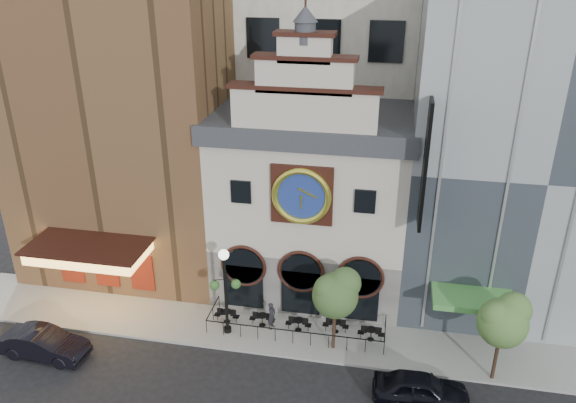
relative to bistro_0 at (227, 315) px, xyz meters
The scene contains 17 objects.
ground 5.11m from the bistro_0, 29.60° to the right, with size 120.00×120.00×0.00m, color black.
sidewalk 4.45m from the bistro_0, ahead, with size 44.00×5.00×0.15m, color gray.
clock_building 9.20m from the bistro_0, 50.30° to the left, with size 12.60×8.78×18.65m.
theater_building 16.52m from the bistro_0, 139.05° to the left, with size 14.00×15.60×25.00m.
retail_building 21.21m from the bistro_0, 23.26° to the left, with size 14.00×14.40×20.00m.
cafe_railing 4.41m from the bistro_0, ahead, with size 10.60×2.60×0.90m, color black, non-canonical shape.
bistro_0 is the anchor object (origin of this frame).
bistro_1 2.25m from the bistro_0, ahead, with size 1.58×0.68×0.90m.
bistro_2 4.52m from the bistro_0, ahead, with size 1.58×0.68×0.90m.
bistro_3 6.77m from the bistro_0, ahead, with size 1.58×0.68×0.90m.
bistro_4 8.91m from the bistro_0, ahead, with size 1.58×0.68×0.90m.
car_right 12.52m from the bistro_0, 21.01° to the right, with size 1.98×4.91×1.67m, color black.
car_left 10.57m from the bistro_0, 152.65° to the right, with size 1.78×5.10×1.68m, color black.
pedestrian 2.91m from the bistro_0, ahead, with size 0.65×0.42×1.77m, color black.
lamppost 3.21m from the bistro_0, 71.10° to the right, with size 1.77×0.94×5.68m.
tree_left 7.71m from the bistro_0, ahead, with size 2.70×2.60×5.19m.
tree_right 16.12m from the bistro_0, ahead, with size 2.72×2.62×5.24m.
Camera 1 is at (4.72, -25.00, 21.54)m, focal length 35.00 mm.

